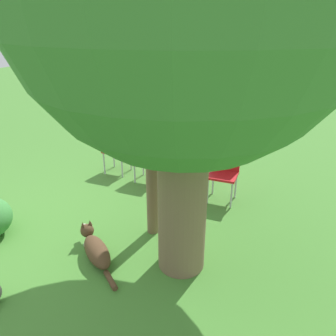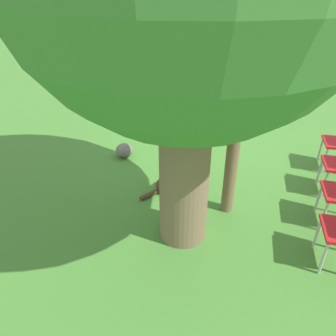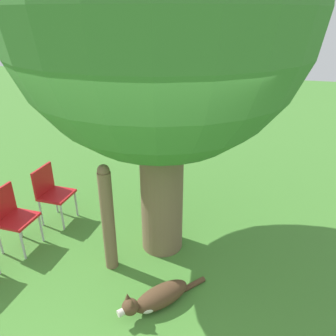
{
  "view_description": "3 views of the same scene",
  "coord_description": "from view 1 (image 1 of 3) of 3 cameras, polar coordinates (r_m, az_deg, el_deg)",
  "views": [
    {
      "loc": [
        3.08,
        2.45,
        2.66
      ],
      "look_at": [
        -1.14,
        0.9,
        0.65
      ],
      "focal_mm": 35.0,
      "sensor_mm": 36.0,
      "label": 1
    },
    {
      "loc": [
        -0.33,
        4.47,
        2.72
      ],
      "look_at": [
        0.46,
        0.55,
        0.3
      ],
      "focal_mm": 35.0,
      "sensor_mm": 36.0,
      "label": 2
    },
    {
      "loc": [
        1.13,
        -1.97,
        2.91
      ],
      "look_at": [
        0.13,
        1.65,
        1.12
      ],
      "focal_mm": 35.0,
      "sensor_mm": 36.0,
      "label": 3
    }
  ],
  "objects": [
    {
      "name": "fence_post",
      "position": [
        4.27,
        -2.79,
        -3.07
      ],
      "size": [
        0.16,
        0.16,
        1.41
      ],
      "color": "brown",
      "rests_on": "ground_plane"
    },
    {
      "name": "red_chair_1",
      "position": [
        5.89,
        -3.17,
        2.7
      ],
      "size": [
        0.43,
        0.45,
        0.88
      ],
      "rotation": [
        0.0,
        0.0,
        -0.02
      ],
      "color": "red",
      "rests_on": "ground_plane"
    },
    {
      "name": "dog",
      "position": [
        4.23,
        -12.53,
        -13.5
      ],
      "size": [
        0.78,
        0.9,
        0.33
      ],
      "rotation": [
        0.0,
        0.0,
        4.01
      ],
      "color": "#513823",
      "rests_on": "ground_plane"
    },
    {
      "name": "red_chair_3",
      "position": [
        5.28,
        9.76,
        -0.28
      ],
      "size": [
        0.43,
        0.45,
        0.88
      ],
      "rotation": [
        0.0,
        0.0,
        -0.02
      ],
      "color": "red",
      "rests_on": "ground_plane"
    },
    {
      "name": "red_chair_0",
      "position": [
        6.3,
        -8.56,
        3.9
      ],
      "size": [
        0.43,
        0.45,
        0.88
      ],
      "rotation": [
        0.0,
        0.0,
        -0.02
      ],
      "color": "red",
      "rests_on": "ground_plane"
    },
    {
      "name": "red_chair_2",
      "position": [
        5.55,
        2.94,
        1.3
      ],
      "size": [
        0.43,
        0.45,
        0.88
      ],
      "rotation": [
        0.0,
        0.0,
        -0.02
      ],
      "color": "red",
      "rests_on": "ground_plane"
    },
    {
      "name": "ground_plane",
      "position": [
        4.75,
        -15.4,
        -10.98
      ],
      "size": [
        30.0,
        30.0,
        0.0
      ],
      "primitive_type": "plane",
      "color": "#478433"
    }
  ]
}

